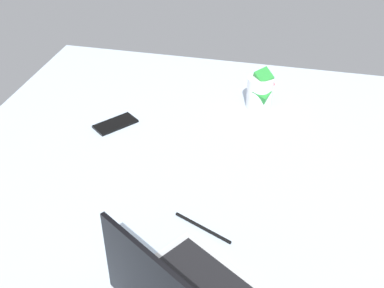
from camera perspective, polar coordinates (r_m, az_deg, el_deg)
bed_mattress at (r=148.36cm, az=6.32°, el=-5.55°), size 180.00×140.00×18.00cm
snack_cup at (r=169.68cm, az=8.11°, el=6.20°), size 9.73×11.10×14.13cm
cell_phone at (r=162.44cm, az=-9.05°, el=2.37°), size 14.04×15.19×0.80cm
charger_cable at (r=122.96cm, az=1.27°, el=-9.88°), size 15.75×7.53×0.60cm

